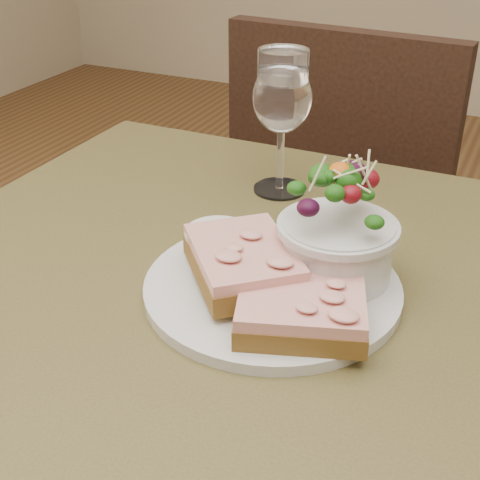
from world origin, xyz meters
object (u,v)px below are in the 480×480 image
at_px(dinner_plate, 272,287).
at_px(wine_glass, 282,102).
at_px(sandwich_front, 301,313).
at_px(ramekin, 218,244).
at_px(salad_bowl, 338,225).
at_px(chair_far, 352,288).
at_px(sandwich_back, 243,262).
at_px(cafe_table, 236,369).

relative_size(dinner_plate, wine_glass, 1.51).
xyz_separation_m(sandwich_front, ramekin, (-0.12, 0.08, 0.00)).
bearing_deg(salad_bowl, chair_far, 101.88).
bearing_deg(sandwich_back, dinner_plate, 74.15).
bearing_deg(sandwich_back, chair_far, 143.73).
relative_size(chair_far, wine_glass, 5.14).
bearing_deg(salad_bowl, wine_glass, 125.88).
height_order(sandwich_front, ramekin, ramekin).
xyz_separation_m(cafe_table, wine_glass, (-0.05, 0.25, 0.22)).
height_order(sandwich_front, sandwich_back, sandwich_back).
xyz_separation_m(sandwich_front, sandwich_back, (-0.08, 0.05, 0.01)).
bearing_deg(dinner_plate, ramekin, 166.13).
bearing_deg(chair_far, wine_glass, 94.95).
bearing_deg(wine_glass, sandwich_front, -64.66).
bearing_deg(dinner_plate, salad_bowl, 37.88).
bearing_deg(dinner_plate, wine_glass, 110.23).
relative_size(sandwich_back, salad_bowl, 1.26).
height_order(chair_far, sandwich_front, chair_far).
bearing_deg(sandwich_front, wine_glass, 96.82).
height_order(cafe_table, dinner_plate, dinner_plate).
xyz_separation_m(dinner_plate, wine_glass, (-0.09, 0.23, 0.12)).
distance_m(cafe_table, sandwich_front, 0.16).
relative_size(ramekin, salad_bowl, 0.51).
bearing_deg(chair_far, dinner_plate, 101.50).
bearing_deg(cafe_table, dinner_plate, 27.20).
relative_size(sandwich_front, wine_glass, 0.80).
xyz_separation_m(salad_bowl, wine_glass, (-0.14, 0.19, 0.05)).
xyz_separation_m(chair_far, salad_bowl, (0.14, -0.68, 0.53)).
bearing_deg(chair_far, cafe_table, 98.75).
distance_m(chair_far, salad_bowl, 0.88).
bearing_deg(cafe_table, ramekin, 136.78).
distance_m(sandwich_back, wine_glass, 0.27).
relative_size(cafe_table, wine_glass, 4.57).
distance_m(salad_bowl, wine_glass, 0.24).
relative_size(sandwich_back, wine_glass, 0.92).
xyz_separation_m(dinner_plate, ramekin, (-0.07, 0.02, 0.03)).
distance_m(chair_far, sandwich_back, 0.89).
height_order(dinner_plate, sandwich_back, sandwich_back).
relative_size(sandwich_front, salad_bowl, 1.10).
bearing_deg(ramekin, sandwich_front, -31.74).
bearing_deg(sandwich_front, salad_bowl, 71.12).
bearing_deg(ramekin, dinner_plate, -13.87).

